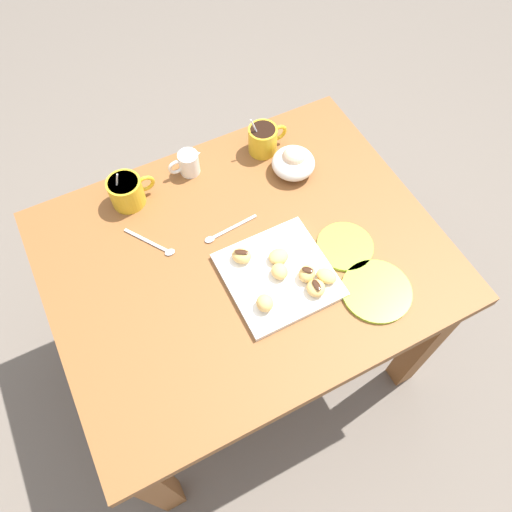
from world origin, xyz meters
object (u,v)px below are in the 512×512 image
at_px(coffee_mug_mustard_right, 263,139).
at_px(saucer_lime_right, 345,246).
at_px(coffee_mug_mustard_left, 127,191).
at_px(saucer_lime_left, 376,291).
at_px(ice_cream_bowl, 293,162).
at_px(beignet_0, 265,303).
at_px(dining_table, 245,276).
at_px(beignet_6, 280,271).
at_px(beignet_2, 278,256).
at_px(beignet_4, 327,276).
at_px(cream_pitcher_white, 188,163).
at_px(pastry_plate_square, 278,275).
at_px(beignet_3, 316,288).
at_px(beignet_5, 307,274).
at_px(beignet_1, 242,256).

bearing_deg(coffee_mug_mustard_right, saucer_lime_right, -85.39).
distance_m(coffee_mug_mustard_left, saucer_lime_left, 0.73).
distance_m(ice_cream_bowl, beignet_0, 0.46).
height_order(dining_table, beignet_6, beignet_6).
relative_size(beignet_2, beignet_4, 0.99).
distance_m(coffee_mug_mustard_left, cream_pitcher_white, 0.20).
bearing_deg(pastry_plate_square, beignet_0, -138.65).
distance_m(pastry_plate_square, beignet_2, 0.05).
height_order(beignet_2, beignet_3, same).
height_order(cream_pitcher_white, ice_cream_bowl, ice_cream_bowl).
xyz_separation_m(beignet_0, beignet_3, (0.13, -0.02, -0.00)).
bearing_deg(coffee_mug_mustard_right, beignet_4, -98.04).
xyz_separation_m(dining_table, beignet_4, (0.15, -0.17, 0.15)).
bearing_deg(ice_cream_bowl, coffee_mug_mustard_right, 108.52).
bearing_deg(ice_cream_bowl, beignet_3, -111.31).
relative_size(beignet_0, beignet_4, 0.86).
bearing_deg(ice_cream_bowl, beignet_2, -126.26).
xyz_separation_m(saucer_lime_left, beignet_6, (-0.20, 0.15, 0.03)).
xyz_separation_m(cream_pitcher_white, beignet_3, (0.13, -0.52, -0.01)).
bearing_deg(beignet_0, beignet_2, 47.70).
xyz_separation_m(cream_pitcher_white, beignet_4, (0.17, -0.50, -0.01)).
distance_m(beignet_0, beignet_3, 0.14).
xyz_separation_m(coffee_mug_mustard_left, beignet_6, (0.26, -0.41, -0.01)).
bearing_deg(coffee_mug_mustard_left, saucer_lime_left, -50.61).
distance_m(coffee_mug_mustard_right, beignet_5, 0.47).
bearing_deg(beignet_2, beignet_5, -63.71).
bearing_deg(beignet_0, coffee_mug_mustard_right, 62.84).
height_order(beignet_2, beignet_4, beignet_2).
bearing_deg(cream_pitcher_white, beignet_5, -75.26).
bearing_deg(beignet_5, ice_cream_bowl, 66.10).
xyz_separation_m(pastry_plate_square, beignet_3, (0.06, -0.09, 0.02)).
xyz_separation_m(cream_pitcher_white, ice_cream_bowl, (0.27, -0.14, 0.00)).
height_order(coffee_mug_mustard_right, cream_pitcher_white, coffee_mug_mustard_right).
distance_m(pastry_plate_square, beignet_6, 0.03).
height_order(coffee_mug_mustard_right, beignet_2, coffee_mug_mustard_right).
xyz_separation_m(saucer_lime_right, beignet_2, (-0.18, 0.04, 0.03)).
relative_size(cream_pitcher_white, saucer_lime_right, 0.68).
relative_size(pastry_plate_square, beignet_6, 5.81).
relative_size(dining_table, saucer_lime_right, 6.83).
xyz_separation_m(pastry_plate_square, saucer_lime_left, (0.20, -0.15, -0.00)).
relative_size(saucer_lime_left, beignet_1, 3.47).
xyz_separation_m(cream_pitcher_white, beignet_5, (0.13, -0.48, -0.01)).
bearing_deg(cream_pitcher_white, beignet_2, -77.78).
relative_size(dining_table, saucer_lime_left, 5.76).
bearing_deg(cream_pitcher_white, beignet_4, -71.51).
relative_size(saucer_lime_left, beignet_5, 3.64).
distance_m(saucer_lime_left, beignet_3, 0.16).
distance_m(beignet_2, beignet_6, 0.05).
distance_m(saucer_lime_left, beignet_2, 0.27).
relative_size(saucer_lime_right, beignet_2, 2.84).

